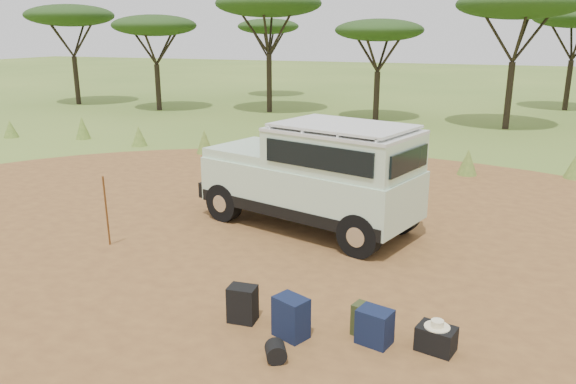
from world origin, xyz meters
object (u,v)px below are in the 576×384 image
(backpack_navy, at_px, (291,317))
(duffel_navy, at_px, (375,327))
(safari_vehicle, at_px, (315,178))
(walking_staff, at_px, (106,211))
(backpack_olive, at_px, (365,320))
(hard_case, at_px, (436,339))
(backpack_black, at_px, (243,304))

(backpack_navy, bearing_deg, duffel_navy, 35.94)
(safari_vehicle, distance_m, walking_staff, 4.39)
(safari_vehicle, relative_size, backpack_navy, 8.51)
(backpack_olive, distance_m, duffel_navy, 0.24)
(backpack_navy, relative_size, backpack_olive, 1.29)
(duffel_navy, bearing_deg, hard_case, 22.54)
(safari_vehicle, xyz_separation_m, backpack_navy, (1.15, -4.52, -0.85))
(backpack_black, bearing_deg, walking_staff, 150.89)
(safari_vehicle, xyz_separation_m, hard_case, (3.13, -4.15, -0.98))
(duffel_navy, distance_m, hard_case, 0.84)
(safari_vehicle, relative_size, backpack_black, 9.23)
(backpack_olive, height_order, hard_case, backpack_olive)
(safari_vehicle, relative_size, duffel_navy, 10.15)
(backpack_olive, xyz_separation_m, hard_case, (1.01, -0.05, -0.06))
(walking_staff, height_order, hard_case, walking_staff)
(backpack_navy, distance_m, backpack_olive, 1.06)
(walking_staff, xyz_separation_m, hard_case, (6.64, -1.54, -0.59))
(hard_case, bearing_deg, backpack_black, -162.66)
(walking_staff, height_order, duffel_navy, walking_staff)
(walking_staff, relative_size, backpack_black, 2.74)
(backpack_black, bearing_deg, backpack_navy, -15.42)
(walking_staff, distance_m, duffel_navy, 6.06)
(walking_staff, bearing_deg, backpack_black, -61.03)
(backpack_navy, xyz_separation_m, hard_case, (1.98, 0.38, -0.13))
(duffel_navy, bearing_deg, backpack_navy, -153.10)
(backpack_black, height_order, backpack_olive, backpack_black)
(safari_vehicle, distance_m, duffel_navy, 4.93)
(walking_staff, distance_m, backpack_navy, 5.06)
(walking_staff, height_order, backpack_black, walking_staff)
(backpack_black, xyz_separation_m, duffel_navy, (1.99, 0.09, -0.03))
(duffel_navy, bearing_deg, backpack_black, -162.95)
(backpack_black, distance_m, backpack_navy, 0.85)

